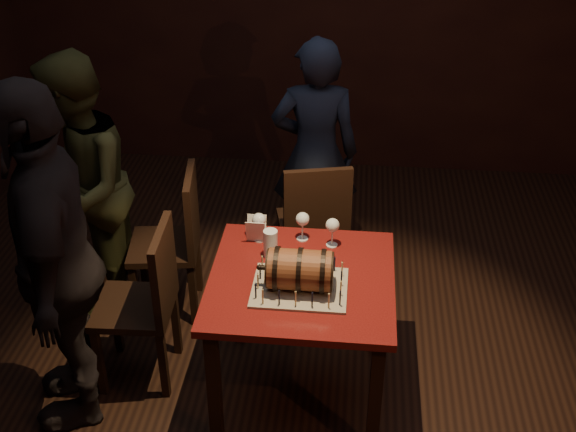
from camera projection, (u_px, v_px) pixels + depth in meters
The scene contains 16 objects.
room_shell at pixel (293, 139), 3.33m from camera, with size 5.04×5.04×2.80m.
pub_table at pixel (301, 295), 3.56m from camera, with size 0.90×0.90×0.75m.
cake_board at pixel (300, 288), 3.42m from camera, with size 0.45×0.35×0.01m, color gray.
barrel_cake at pixel (300, 270), 3.37m from camera, with size 0.36×0.21×0.21m.
birthday_candles at pixel (300, 280), 3.40m from camera, with size 0.40×0.30×0.09m.
wine_glass_left at pixel (259, 221), 3.73m from camera, with size 0.07×0.07×0.16m.
wine_glass_mid at pixel (303, 220), 3.73m from camera, with size 0.07×0.07×0.16m.
wine_glass_right at pixel (333, 226), 3.68m from camera, with size 0.07×0.07×0.16m.
pint_of_ale at pixel (271, 244), 3.62m from camera, with size 0.07×0.07×0.15m.
menu_card at pixel (256, 230), 3.75m from camera, with size 0.10×0.05×0.13m, color white, non-canonical shape.
chair_back at pixel (314, 222), 4.37m from camera, with size 0.48×0.48×0.93m.
chair_left_rear at pixel (177, 236), 4.24m from camera, with size 0.45×0.45×0.93m.
chair_left_front at pixel (148, 297), 3.74m from camera, with size 0.42×0.42×0.93m.
person_back at pixel (315, 154), 4.61m from camera, with size 0.56×0.37×1.54m, color #191F33.
person_left_rear at pixel (80, 188), 4.16m from camera, with size 0.78×0.60×1.60m, color #404020.
person_left_front at pixel (56, 261), 3.36m from camera, with size 1.06×0.44×1.81m, color black.
Camera 1 is at (0.29, -3.02, 2.83)m, focal length 45.00 mm.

